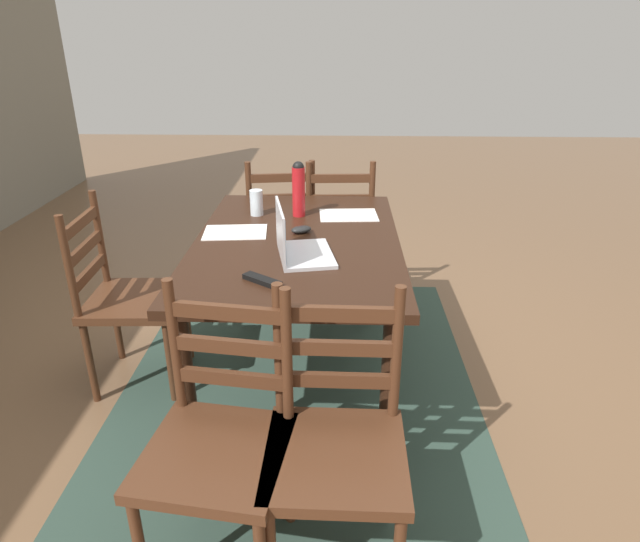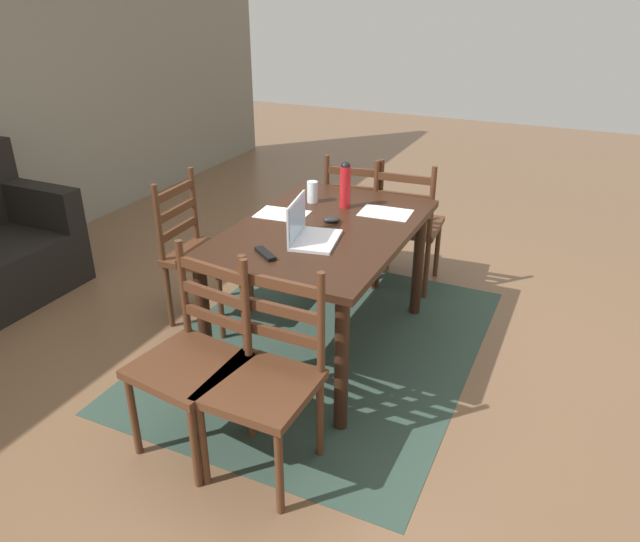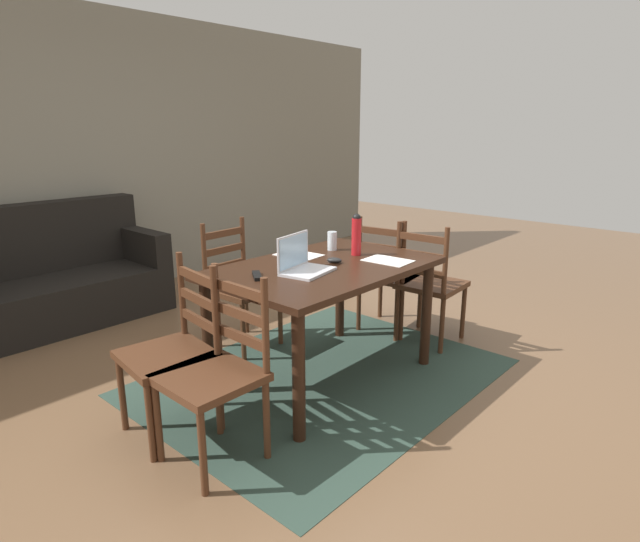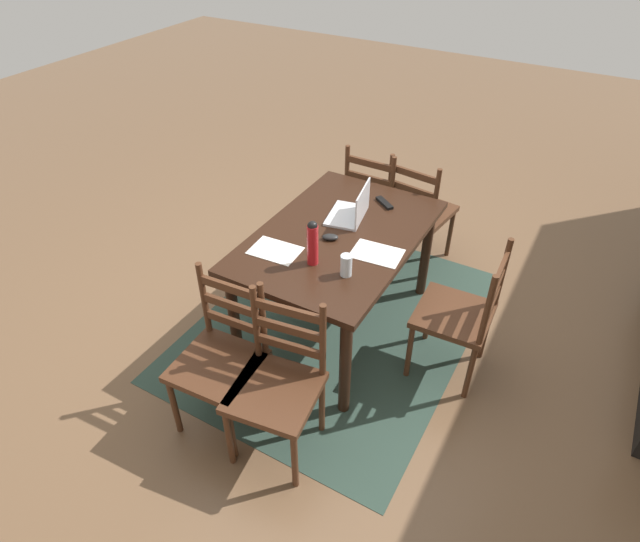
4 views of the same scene
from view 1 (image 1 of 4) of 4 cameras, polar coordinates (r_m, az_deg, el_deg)
The scene contains 15 objects.
ground_plane at distance 2.90m, azimuth -2.12°, elevation -11.23°, with size 14.00×14.00×0.00m, color brown.
area_rug at distance 2.90m, azimuth -2.12°, elevation -11.18°, with size 2.27×1.76×0.01m, color #2D4238.
dining_table at distance 2.57m, azimuth -2.35°, elevation 1.15°, with size 1.43×0.94×0.78m.
chair_far_head at distance 2.85m, azimuth -19.42°, elevation -2.66°, with size 0.46×0.46×0.95m.
chair_right_far at distance 3.60m, azimuth -4.06°, elevation 4.26°, with size 0.50×0.50×0.95m.
chair_right_near at distance 3.58m, azimuth 1.89°, elevation 4.20°, with size 0.47×0.47×0.95m.
chair_left_near at distance 1.82m, azimuth 1.65°, elevation -17.65°, with size 0.45×0.45×0.95m.
chair_left_far at distance 1.86m, azimuth -10.39°, elevation -17.14°, with size 0.50×0.50×0.95m.
laptop at distance 2.32m, azimuth -2.60°, elevation 2.80°, with size 0.36×0.28×0.23m.
water_bottle at distance 2.82m, azimuth -2.24°, elevation 8.60°, with size 0.07×0.07×0.28m.
drinking_glass at distance 2.88m, azimuth -6.61°, elevation 7.06°, with size 0.07×0.07×0.13m, color silver.
computer_mouse at distance 2.61m, azimuth -1.95°, elevation 4.32°, with size 0.06×0.10×0.03m, color black.
tv_remote at distance 2.11m, azimuth -6.02°, elevation -0.95°, with size 0.04×0.17×0.02m, color black.
paper_stack_left at distance 2.87m, azimuth 2.97°, elevation 5.81°, with size 0.21×0.30×0.00m, color white.
paper_stack_right at distance 2.65m, azimuth -8.78°, elevation 4.00°, with size 0.21×0.30×0.00m, color white.
Camera 1 is at (-2.37, -0.18, 1.67)m, focal length 30.85 mm.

